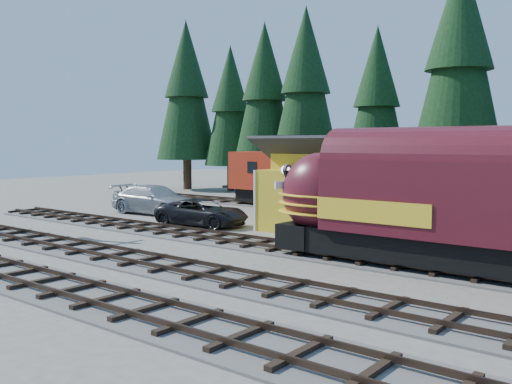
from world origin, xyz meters
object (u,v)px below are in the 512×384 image
Objects in this scene: caboose at (289,175)px; pickup_truck_a at (202,212)px; locomotive at (443,208)px; pickup_truck_b at (155,200)px; depot at (379,180)px.

caboose reaches higher than pickup_truck_a.
pickup_truck_a is (-15.60, 3.13, -1.66)m from locomotive.
pickup_truck_b reaches higher than pickup_truck_a.
locomotive reaches higher than pickup_truck_b.
caboose is at bearing -32.51° from pickup_truck_b.
caboose is 1.41× the size of pickup_truck_b.
pickup_truck_a is (1.43, -10.87, -1.72)m from caboose.
caboose is (-11.14, 7.50, -0.46)m from depot.
locomotive is 1.59× the size of caboose.
caboose is 1.71× the size of pickup_truck_a.
depot is at bearing -88.60° from pickup_truck_b.
caboose is at bearing 146.05° from depot.
depot is at bearing -33.95° from caboose.
pickup_truck_a is at bearing -82.52° from caboose.
depot is 1.33× the size of caboose.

